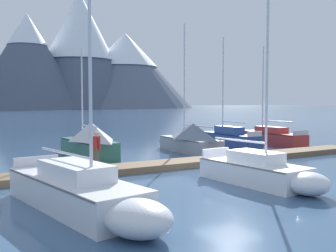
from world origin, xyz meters
TOP-DOWN VIEW (x-y plane):
  - ground_plane at (0.00, 0.00)m, footprint 700.00×700.00m
  - mountain_east_summit at (16.72, 203.43)m, footprint 58.25×58.25m
  - mountain_rear_spur at (46.44, 212.07)m, footprint 64.22×64.22m
  - mountain_north_horn at (73.96, 212.20)m, footprint 82.66×82.66m
  - dock at (0.00, 4.00)m, footprint 26.47×3.83m
  - sailboat_second_berth at (-7.07, -2.34)m, footprint 3.47×7.85m
  - sailboat_mid_dock_port at (-3.82, 9.36)m, footprint 2.41×6.77m
  - sailboat_mid_dock_starboard at (0.40, -1.67)m, footprint 2.45×6.00m
  - sailboat_far_berth at (3.11, 9.00)m, footprint 2.16×6.44m
  - sailboat_outer_slip at (7.12, 10.56)m, footprint 1.36×7.29m
  - sailboat_end_of_dock at (11.36, 10.75)m, footprint 1.64×7.64m
  - person_on_dock at (-4.79, 4.03)m, footprint 0.34×0.56m

SIDE VIEW (x-z plane):
  - ground_plane at x=0.00m, z-range 0.00..0.00m
  - dock at x=0.00m, z-range -0.01..0.29m
  - sailboat_mid_dock_starboard at x=0.40m, z-range -3.63..4.76m
  - sailboat_end_of_dock at x=11.36m, z-range -3.37..4.55m
  - sailboat_second_berth at x=-7.07m, z-range -3.07..4.28m
  - sailboat_outer_slip at x=7.12m, z-range -3.49..4.78m
  - sailboat_far_berth at x=3.11m, z-range -3.43..5.27m
  - sailboat_mid_dock_port at x=-3.82m, z-range -2.33..4.33m
  - person_on_dock at x=-4.79m, z-range 0.42..2.11m
  - mountain_north_horn at x=73.96m, z-range 1.15..46.66m
  - mountain_east_summit at x=16.72m, z-range 0.63..50.19m
  - mountain_rear_spur at x=46.44m, z-range 2.48..68.94m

